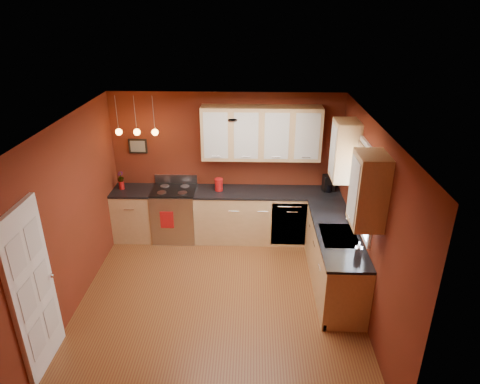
{
  "coord_description": "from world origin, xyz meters",
  "views": [
    {
      "loc": [
        0.46,
        -5.01,
        3.99
      ],
      "look_at": [
        0.27,
        1.0,
        1.28
      ],
      "focal_mm": 32.0,
      "sensor_mm": 36.0,
      "label": 1
    }
  ],
  "objects_px": {
    "coffee_maker": "(329,184)",
    "soap_pump": "(359,250)",
    "gas_range": "(175,213)",
    "sink": "(339,237)",
    "red_canister": "(219,185)"
  },
  "relations": [
    {
      "from": "sink",
      "to": "soap_pump",
      "type": "relative_size",
      "value": 3.29
    },
    {
      "from": "coffee_maker",
      "to": "soap_pump",
      "type": "distance_m",
      "value": 2.11
    },
    {
      "from": "sink",
      "to": "soap_pump",
      "type": "xyz_separation_m",
      "value": [
        0.14,
        -0.55,
        0.13
      ]
    },
    {
      "from": "gas_range",
      "to": "soap_pump",
      "type": "bearing_deg",
      "value": -36.55
    },
    {
      "from": "red_canister",
      "to": "soap_pump",
      "type": "relative_size",
      "value": 1.03
    },
    {
      "from": "coffee_maker",
      "to": "sink",
      "type": "bearing_deg",
      "value": -102.42
    },
    {
      "from": "coffee_maker",
      "to": "soap_pump",
      "type": "relative_size",
      "value": 1.33
    },
    {
      "from": "red_canister",
      "to": "sink",
      "type": "bearing_deg",
      "value": -39.65
    },
    {
      "from": "coffee_maker",
      "to": "soap_pump",
      "type": "bearing_deg",
      "value": -97.7
    },
    {
      "from": "sink",
      "to": "red_canister",
      "type": "height_order",
      "value": "sink"
    },
    {
      "from": "coffee_maker",
      "to": "soap_pump",
      "type": "xyz_separation_m",
      "value": [
        0.05,
        -2.11,
        -0.02
      ]
    },
    {
      "from": "sink",
      "to": "red_canister",
      "type": "relative_size",
      "value": 3.19
    },
    {
      "from": "gas_range",
      "to": "soap_pump",
      "type": "height_order",
      "value": "soap_pump"
    },
    {
      "from": "sink",
      "to": "coffee_maker",
      "type": "height_order",
      "value": "coffee_maker"
    },
    {
      "from": "gas_range",
      "to": "red_canister",
      "type": "xyz_separation_m",
      "value": [
        0.8,
        0.01,
        0.57
      ]
    }
  ]
}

